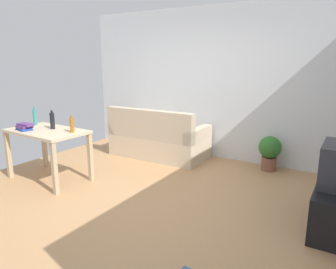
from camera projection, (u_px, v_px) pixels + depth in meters
ground_plane at (142, 196)px, 4.17m from camera, size 5.20×4.40×0.02m
wall_rear at (212, 84)px, 5.69m from camera, size 5.20×0.10×2.70m
couch at (157, 141)px, 5.82m from camera, size 1.76×0.84×0.92m
desk at (47, 137)px, 4.63m from camera, size 1.24×0.77×0.76m
potted_plant at (270, 151)px, 5.08m from camera, size 0.36×0.36×0.57m
bottle_tall at (35, 117)px, 4.93m from camera, size 0.06×0.06×0.29m
bottle_dark at (52, 121)px, 4.66m from camera, size 0.07×0.07×0.28m
bottle_amber at (72, 125)px, 4.42m from camera, size 0.06×0.06×0.25m
book_stack at (25, 127)px, 4.59m from camera, size 0.29×0.21×0.10m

